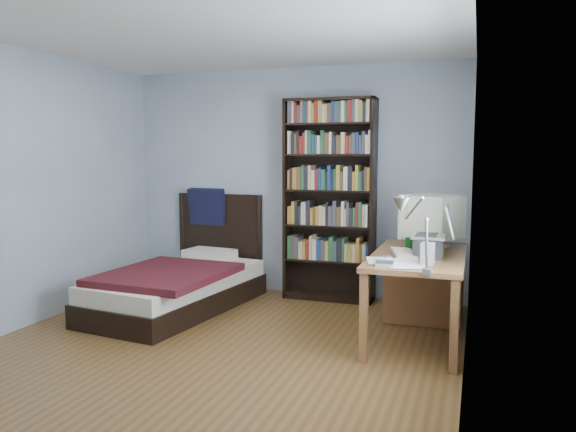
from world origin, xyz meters
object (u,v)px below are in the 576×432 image
(keyboard, at_px, (404,253))
(laptop, at_px, (431,243))
(crt_monitor, at_px, (433,217))
(bed, at_px, (181,282))
(bookshelf, at_px, (329,200))
(speaker, at_px, (428,254))
(desk_lamp, at_px, (406,213))
(soda_can, at_px, (409,243))
(desk, at_px, (422,281))

(keyboard, bearing_deg, laptop, -15.10)
(crt_monitor, height_order, bed, crt_monitor)
(crt_monitor, height_order, bookshelf, bookshelf)
(laptop, distance_m, keyboard, 0.24)
(laptop, bearing_deg, speaker, -89.67)
(speaker, xyz_separation_m, bed, (-2.50, 0.70, -0.56))
(crt_monitor, relative_size, bed, 0.27)
(desk_lamp, height_order, keyboard, desk_lamp)
(desk_lamp, bearing_deg, crt_monitor, 87.78)
(laptop, relative_size, speaker, 2.47)
(speaker, xyz_separation_m, soda_can, (-0.22, 0.68, -0.03))
(bookshelf, distance_m, bed, 1.77)
(speaker, bearing_deg, bed, 176.86)
(keyboard, distance_m, speaker, 0.43)
(desk_lamp, distance_m, speaker, 0.77)
(desk_lamp, xyz_separation_m, bed, (-2.41, 1.36, -0.93))
(speaker, bearing_deg, desk, 109.54)
(crt_monitor, relative_size, soda_can, 5.19)
(speaker, bearing_deg, keyboard, 133.52)
(bookshelf, bearing_deg, soda_can, -41.23)
(desk, relative_size, crt_monitor, 2.57)
(keyboard, bearing_deg, desk_lamp, -97.39)
(desk, bearing_deg, bookshelf, 148.89)
(crt_monitor, height_order, desk_lamp, desk_lamp)
(laptop, xyz_separation_m, keyboard, (-0.22, 0.00, -0.10))
(laptop, bearing_deg, desk, 101.92)
(desk_lamp, bearing_deg, speaker, 82.35)
(crt_monitor, relative_size, speaker, 3.34)
(laptop, relative_size, keyboard, 1.00)
(soda_can, bearing_deg, laptop, -55.70)
(desk, xyz_separation_m, speaker, (0.11, -0.87, 0.40))
(desk, relative_size, desk_lamp, 2.59)
(desk_lamp, xyz_separation_m, keyboard, (-0.13, 1.03, -0.45))
(desk_lamp, bearing_deg, keyboard, 97.29)
(laptop, bearing_deg, soda_can, 124.30)
(desk, distance_m, bed, 2.40)
(desk, xyz_separation_m, soda_can, (-0.11, -0.19, 0.37))
(laptop, bearing_deg, crt_monitor, 93.06)
(speaker, relative_size, bed, 0.08)
(crt_monitor, distance_m, soda_can, 0.35)
(desk, bearing_deg, crt_monitor, 6.58)
(desk_lamp, height_order, soda_can, desk_lamp)
(desk_lamp, height_order, bookshelf, bookshelf)
(keyboard, distance_m, soda_can, 0.31)
(speaker, bearing_deg, desk_lamp, -85.22)
(desk, distance_m, laptop, 0.67)
(crt_monitor, distance_m, bed, 2.58)
(crt_monitor, distance_m, desk_lamp, 1.55)
(bed, bearing_deg, laptop, -7.55)
(bed, bearing_deg, soda_can, -0.45)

